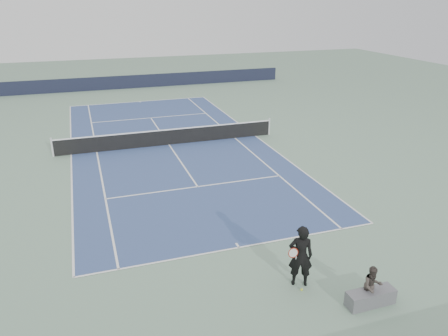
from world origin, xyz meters
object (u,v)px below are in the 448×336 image
object	(u,v)px
tennis_ball	(302,290)
spectator_bench	(371,292)
tennis_player	(301,256)
tennis_net	(169,137)

from	to	relation	value
tennis_ball	spectator_bench	xyz separation A→B (m)	(1.54, -1.16, 0.40)
spectator_bench	tennis_player	bearing A→B (deg)	134.57
tennis_player	tennis_ball	xyz separation A→B (m)	(-0.07, -0.33, -0.96)
tennis_net	spectator_bench	size ratio (longest dim) A/B	8.72
tennis_net	tennis_ball	size ratio (longest dim) A/B	183.86
tennis_ball	spectator_bench	world-z (taller)	spectator_bench
tennis_player	tennis_net	bearing A→B (deg)	94.04
tennis_net	tennis_player	world-z (taller)	tennis_player
tennis_net	spectator_bench	distance (m)	16.05
tennis_player	spectator_bench	distance (m)	2.17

